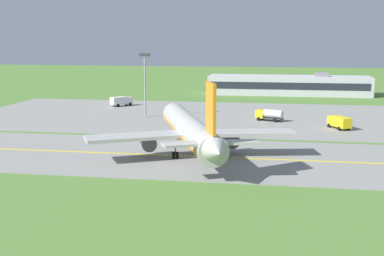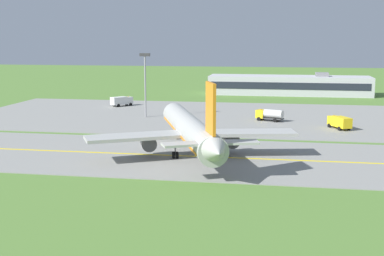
{
  "view_description": "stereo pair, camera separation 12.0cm",
  "coord_description": "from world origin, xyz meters",
  "px_view_note": "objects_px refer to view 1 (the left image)",
  "views": [
    {
      "loc": [
        12.77,
        -77.6,
        18.28
      ],
      "look_at": [
        -1.09,
        3.02,
        4.0
      ],
      "focal_mm": 48.81,
      "sensor_mm": 36.0,
      "label": 1
    },
    {
      "loc": [
        12.89,
        -77.58,
        18.28
      ],
      "look_at": [
        -1.09,
        3.02,
        4.0
      ],
      "focal_mm": 48.81,
      "sensor_mm": 36.0,
      "label": 2
    }
  ],
  "objects_px": {
    "airplane_lead": "(190,130)",
    "apron_light_mast": "(145,77)",
    "service_truck_catering": "(339,122)",
    "service_truck_pushback": "(269,114)",
    "service_truck_fuel": "(121,101)"
  },
  "relations": [
    {
      "from": "service_truck_catering",
      "to": "service_truck_pushback",
      "type": "xyz_separation_m",
      "value": [
        -14.11,
        7.88,
        0.0
      ]
    },
    {
      "from": "service_truck_pushback",
      "to": "service_truck_catering",
      "type": "bearing_deg",
      "value": -29.17
    },
    {
      "from": "apron_light_mast",
      "to": "airplane_lead",
      "type": "bearing_deg",
      "value": -65.41
    },
    {
      "from": "airplane_lead",
      "to": "service_truck_fuel",
      "type": "xyz_separation_m",
      "value": [
        -28.37,
        54.94,
        -2.6
      ]
    },
    {
      "from": "airplane_lead",
      "to": "apron_light_mast",
      "type": "height_order",
      "value": "apron_light_mast"
    },
    {
      "from": "service_truck_catering",
      "to": "service_truck_pushback",
      "type": "bearing_deg",
      "value": 150.83
    },
    {
      "from": "service_truck_pushback",
      "to": "apron_light_mast",
      "type": "xyz_separation_m",
      "value": [
        -28.32,
        0.85,
        7.79
      ]
    },
    {
      "from": "airplane_lead",
      "to": "service_truck_fuel",
      "type": "relative_size",
      "value": 6.46
    },
    {
      "from": "airplane_lead",
      "to": "apron_light_mast",
      "type": "bearing_deg",
      "value": 114.59
    },
    {
      "from": "airplane_lead",
      "to": "apron_light_mast",
      "type": "distance_m",
      "value": 41.31
    },
    {
      "from": "service_truck_fuel",
      "to": "service_truck_pushback",
      "type": "bearing_deg",
      "value": -25.06
    },
    {
      "from": "service_truck_catering",
      "to": "apron_light_mast",
      "type": "xyz_separation_m",
      "value": [
        -42.43,
        8.73,
        7.79
      ]
    },
    {
      "from": "service_truck_fuel",
      "to": "apron_light_mast",
      "type": "xyz_separation_m",
      "value": [
        11.32,
        -17.68,
        7.79
      ]
    },
    {
      "from": "service_truck_pushback",
      "to": "apron_light_mast",
      "type": "relative_size",
      "value": 0.43
    },
    {
      "from": "service_truck_fuel",
      "to": "apron_light_mast",
      "type": "bearing_deg",
      "value": -57.38
    }
  ]
}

